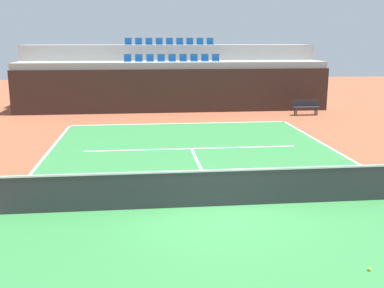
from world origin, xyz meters
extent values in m
plane|color=brown|center=(0.00, 0.00, 0.00)|extent=(80.00, 80.00, 0.00)
cube|color=#2D7238|center=(0.00, 0.00, 0.01)|extent=(11.00, 24.00, 0.01)
cube|color=white|center=(0.00, 11.95, 0.01)|extent=(11.00, 0.10, 0.00)
cube|color=white|center=(0.00, 6.40, 0.01)|extent=(8.26, 0.10, 0.00)
cube|color=white|center=(0.00, 3.20, 0.01)|extent=(0.10, 6.40, 0.00)
cube|color=black|center=(0.00, 15.69, 1.26)|extent=(18.41, 0.30, 2.51)
cube|color=#9E9E99|center=(0.00, 17.04, 1.44)|extent=(18.41, 2.40, 2.89)
cube|color=#9E9E99|center=(0.00, 19.44, 1.92)|extent=(18.41, 2.40, 3.84)
cube|color=#145193|center=(-2.66, 17.04, 2.91)|extent=(0.44, 0.44, 0.04)
cube|color=#145193|center=(-2.66, 17.24, 3.13)|extent=(0.44, 0.04, 0.40)
cube|color=#145193|center=(-2.00, 17.04, 2.91)|extent=(0.44, 0.44, 0.04)
cube|color=#145193|center=(-2.00, 17.24, 3.13)|extent=(0.44, 0.04, 0.40)
cube|color=#145193|center=(-1.33, 17.04, 2.91)|extent=(0.44, 0.44, 0.04)
cube|color=#145193|center=(-1.33, 17.24, 3.13)|extent=(0.44, 0.04, 0.40)
cube|color=#145193|center=(-0.67, 17.04, 2.91)|extent=(0.44, 0.44, 0.04)
cube|color=#145193|center=(-0.67, 17.24, 3.13)|extent=(0.44, 0.04, 0.40)
cube|color=#145193|center=(0.00, 17.04, 2.91)|extent=(0.44, 0.44, 0.04)
cube|color=#145193|center=(0.00, 17.24, 3.13)|extent=(0.44, 0.04, 0.40)
cube|color=#145193|center=(0.67, 17.04, 2.91)|extent=(0.44, 0.44, 0.04)
cube|color=#145193|center=(0.67, 17.24, 3.13)|extent=(0.44, 0.04, 0.40)
cube|color=#145193|center=(1.33, 17.04, 2.91)|extent=(0.44, 0.44, 0.04)
cube|color=#145193|center=(1.33, 17.24, 3.13)|extent=(0.44, 0.04, 0.40)
cube|color=#145193|center=(2.00, 17.04, 2.91)|extent=(0.44, 0.44, 0.04)
cube|color=#145193|center=(2.00, 17.24, 3.13)|extent=(0.44, 0.04, 0.40)
cube|color=#145193|center=(2.66, 17.04, 2.91)|extent=(0.44, 0.44, 0.04)
cube|color=#145193|center=(2.66, 17.24, 3.13)|extent=(0.44, 0.04, 0.40)
cube|color=#145193|center=(-2.66, 19.44, 3.86)|extent=(0.44, 0.44, 0.04)
cube|color=#145193|center=(-2.66, 19.64, 4.08)|extent=(0.44, 0.04, 0.40)
cube|color=#145193|center=(-2.00, 19.44, 3.86)|extent=(0.44, 0.44, 0.04)
cube|color=#145193|center=(-2.00, 19.64, 4.08)|extent=(0.44, 0.04, 0.40)
cube|color=#145193|center=(-1.33, 19.44, 3.86)|extent=(0.44, 0.44, 0.04)
cube|color=#145193|center=(-1.33, 19.64, 4.08)|extent=(0.44, 0.04, 0.40)
cube|color=#145193|center=(-0.67, 19.44, 3.86)|extent=(0.44, 0.44, 0.04)
cube|color=#145193|center=(-0.67, 19.64, 4.08)|extent=(0.44, 0.04, 0.40)
cube|color=#145193|center=(0.00, 19.44, 3.86)|extent=(0.44, 0.44, 0.04)
cube|color=#145193|center=(0.00, 19.64, 4.08)|extent=(0.44, 0.04, 0.40)
cube|color=#145193|center=(0.67, 19.44, 3.86)|extent=(0.44, 0.44, 0.04)
cube|color=#145193|center=(0.67, 19.64, 4.08)|extent=(0.44, 0.04, 0.40)
cube|color=#145193|center=(1.33, 19.44, 3.86)|extent=(0.44, 0.44, 0.04)
cube|color=#145193|center=(1.33, 19.64, 4.08)|extent=(0.44, 0.04, 0.40)
cube|color=#145193|center=(2.00, 19.44, 3.86)|extent=(0.44, 0.44, 0.04)
cube|color=#145193|center=(2.00, 19.64, 4.08)|extent=(0.44, 0.04, 0.40)
cube|color=#145193|center=(2.66, 19.44, 3.86)|extent=(0.44, 0.44, 0.04)
cube|color=#145193|center=(2.66, 19.64, 4.08)|extent=(0.44, 0.04, 0.40)
cube|color=#333338|center=(0.00, 0.00, 0.47)|extent=(10.90, 0.02, 0.92)
cube|color=white|center=(0.00, 0.00, 0.96)|extent=(10.90, 0.04, 0.05)
cube|color=#232328|center=(7.32, 13.90, 0.45)|extent=(1.50, 0.40, 0.05)
cube|color=#232328|center=(7.32, 14.08, 0.67)|extent=(1.50, 0.04, 0.36)
cube|color=#2D2D33|center=(6.72, 13.76, 0.21)|extent=(0.06, 0.06, 0.42)
cube|color=#2D2D33|center=(7.92, 13.76, 0.21)|extent=(0.06, 0.06, 0.42)
cube|color=#2D2D33|center=(6.72, 14.04, 0.21)|extent=(0.06, 0.06, 0.42)
cube|color=#2D2D33|center=(7.92, 14.04, 0.21)|extent=(0.06, 0.06, 0.42)
sphere|color=#CCE033|center=(2.22, -3.65, 0.04)|extent=(0.07, 0.07, 0.07)
camera|label=1|loc=(-1.88, -11.01, 4.17)|focal=43.13mm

